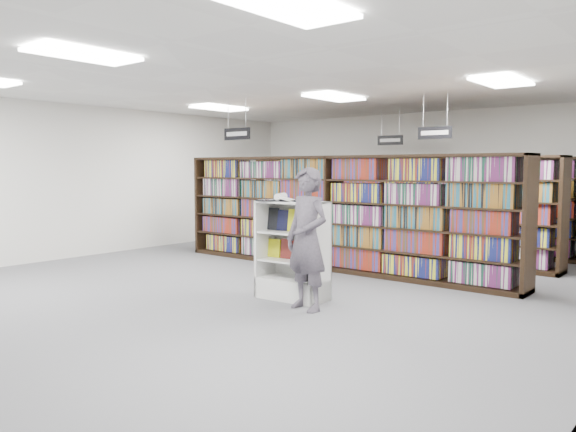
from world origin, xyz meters
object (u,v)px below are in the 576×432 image
Objects in this scene: shopper at (307,239)px; open_book at (281,199)px; bookshelf_row_near at (334,213)px; endcap_display at (294,266)px.

open_book is at bearing 166.17° from shopper.
bookshelf_row_near is 3.06m from shopper.
shopper is (1.43, -2.70, -0.10)m from bookshelf_row_near.
bookshelf_row_near is 4.95× the size of endcap_display.
open_book is 0.90m from shopper.
open_book is at bearing -152.22° from endcap_display.
bookshelf_row_near reaches higher than open_book.
shopper is (0.53, -0.39, 0.47)m from endcap_display.
open_book is (0.74, -2.41, 0.39)m from bookshelf_row_near.
endcap_display is 0.81m from shopper.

